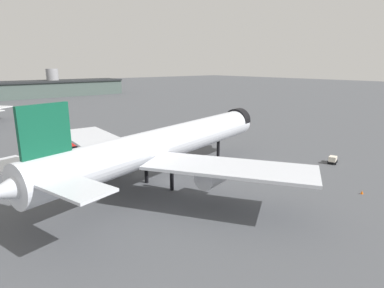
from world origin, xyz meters
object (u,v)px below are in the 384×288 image
at_px(baggage_tug_wing, 333,159).
at_px(baggage_cart_trailing, 221,136).
at_px(service_truck_front, 69,143).
at_px(airliner_near_gate, 167,144).
at_px(traffic_cone_near_nose, 362,192).

bearing_deg(baggage_tug_wing, baggage_cart_trailing, -106.30).
height_order(service_truck_front, baggage_tug_wing, service_truck_front).
relative_size(airliner_near_gate, baggage_tug_wing, 18.82).
xyz_separation_m(service_truck_front, traffic_cone_near_nose, (29.19, -67.64, -1.26)).
relative_size(airliner_near_gate, baggage_cart_trailing, 25.80).
bearing_deg(baggage_cart_trailing, traffic_cone_near_nose, 173.56).
bearing_deg(airliner_near_gate, traffic_cone_near_nose, -63.33).
distance_m(baggage_tug_wing, baggage_cart_trailing, 36.04).
distance_m(airliner_near_gate, baggage_tug_wing, 41.65).
xyz_separation_m(baggage_tug_wing, traffic_cone_near_nose, (-14.27, -12.86, -0.64)).
bearing_deg(service_truck_front, baggage_cart_trailing, 150.86).
height_order(airliner_near_gate, baggage_tug_wing, airliner_near_gate).
bearing_deg(service_truck_front, airliner_near_gate, 92.76).
bearing_deg(baggage_tug_wing, traffic_cone_near_nose, 23.17).
relative_size(baggage_tug_wing, traffic_cone_near_nose, 5.32).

